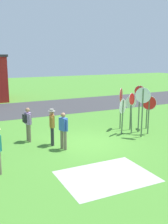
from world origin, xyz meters
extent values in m
plane|color=#47842D|center=(0.00, 0.00, 0.00)|extent=(80.00, 80.00, 0.00)
cube|color=#38383A|center=(0.00, 9.52, 0.00)|extent=(60.00, 6.40, 0.01)
cube|color=#ADAAA3|center=(-1.01, -3.51, 0.00)|extent=(3.20, 2.40, 0.01)
cylinder|color=#51664C|center=(2.85, 0.44, 1.08)|extent=(0.14, 0.19, 2.17)
cylinder|color=white|center=(2.85, 0.44, 1.89)|extent=(0.61, 0.35, 0.66)
cylinder|color=red|center=(2.86, 0.43, 1.89)|extent=(0.56, 0.32, 0.61)
cylinder|color=#51664C|center=(4.24, 0.84, 0.94)|extent=(0.09, 0.09, 1.87)
cylinder|color=white|center=(4.24, 0.84, 1.60)|extent=(0.29, 0.60, 0.66)
cylinder|color=red|center=(4.23, 0.84, 1.60)|extent=(0.27, 0.56, 0.61)
cylinder|color=#51664C|center=(3.38, 0.47, 1.26)|extent=(0.10, 0.10, 2.53)
cylinder|color=white|center=(3.38, 0.47, 2.27)|extent=(0.36, 0.51, 0.61)
cylinder|color=red|center=(3.37, 0.46, 2.27)|extent=(0.33, 0.48, 0.57)
cylinder|color=#51664C|center=(2.96, -0.34, 1.26)|extent=(0.10, 0.10, 2.52)
cylinder|color=white|center=(2.96, -0.34, 2.19)|extent=(0.48, 0.65, 0.80)
cylinder|color=red|center=(2.97, -0.33, 2.19)|extent=(0.45, 0.60, 0.74)
cylinder|color=#51664C|center=(3.26, 1.07, 0.95)|extent=(0.07, 0.07, 1.89)
cylinder|color=white|center=(3.26, 1.07, 1.59)|extent=(0.73, 0.06, 0.73)
cylinder|color=red|center=(3.26, 1.08, 1.59)|extent=(0.67, 0.06, 0.67)
cylinder|color=#51664C|center=(2.39, 0.57, 0.92)|extent=(0.12, 0.13, 1.85)
cylinder|color=white|center=(2.39, 0.57, 1.51)|extent=(0.70, 0.43, 0.79)
cylinder|color=red|center=(2.38, 0.58, 1.51)|extent=(0.65, 0.40, 0.73)
cylinder|color=#51664C|center=(2.86, 1.49, 1.15)|extent=(0.10, 0.10, 2.30)
cylinder|color=white|center=(2.86, 1.49, 1.95)|extent=(0.60, 0.60, 0.84)
cylinder|color=red|center=(2.87, 1.48, 1.95)|extent=(0.56, 0.56, 0.78)
cylinder|color=#51664C|center=(3.64, -0.03, 1.01)|extent=(0.10, 0.10, 2.01)
cylinder|color=white|center=(3.64, -0.03, 1.69)|extent=(0.65, 0.44, 0.77)
cylinder|color=red|center=(3.64, -0.04, 1.69)|extent=(0.60, 0.41, 0.71)
cylinder|color=#7A6B56|center=(-2.49, 1.61, 0.44)|extent=(0.14, 0.14, 0.88)
cylinder|color=#7A6B56|center=(-2.46, 1.39, 0.44)|extent=(0.14, 0.14, 0.88)
cube|color=#9E7AB2|center=(-2.48, 1.50, 1.17)|extent=(0.27, 0.39, 0.58)
cylinder|color=#9E7AB2|center=(-2.51, 1.74, 1.15)|extent=(0.09, 0.09, 0.52)
cylinder|color=#9E7AB2|center=(-2.44, 1.26, 1.15)|extent=(0.09, 0.09, 0.52)
sphere|color=#9E7051|center=(-2.48, 1.50, 1.58)|extent=(0.21, 0.21, 0.21)
cube|color=#232328|center=(-2.64, 1.48, 1.19)|extent=(0.17, 0.28, 0.40)
cylinder|color=#7A6B56|center=(-1.38, -0.19, 0.44)|extent=(0.14, 0.14, 0.88)
cylinder|color=#7A6B56|center=(-1.31, -0.40, 0.44)|extent=(0.14, 0.14, 0.88)
cube|color=#3860B7|center=(-1.35, -0.29, 1.17)|extent=(0.33, 0.41, 0.58)
cylinder|color=#3860B7|center=(-1.43, -0.07, 1.15)|extent=(0.09, 0.09, 0.52)
cylinder|color=#3860B7|center=(-1.26, -0.52, 1.15)|extent=(0.09, 0.09, 0.52)
sphere|color=#9E7051|center=(-1.35, -0.29, 1.58)|extent=(0.21, 0.21, 0.21)
cylinder|color=#2D2D33|center=(-1.58, 0.59, 0.44)|extent=(0.14, 0.14, 0.88)
cylinder|color=#2D2D33|center=(-1.63, 0.37, 0.44)|extent=(0.14, 0.14, 0.88)
cube|color=#B27533|center=(-1.61, 0.48, 1.17)|extent=(0.30, 0.40, 0.58)
cylinder|color=#B27533|center=(-1.55, 0.71, 1.15)|extent=(0.09, 0.09, 0.52)
cylinder|color=#B27533|center=(-1.67, 0.25, 1.15)|extent=(0.09, 0.09, 0.52)
sphere|color=#9E7051|center=(-1.61, 0.48, 1.58)|extent=(0.21, 0.21, 0.21)
cylinder|color=gray|center=(-1.61, 0.48, 1.64)|extent=(0.31, 0.31, 0.02)
cylinder|color=gray|center=(-1.61, 0.48, 1.69)|extent=(0.19, 0.19, 0.09)
camera|label=1|loc=(-5.47, -10.86, 4.15)|focal=42.29mm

